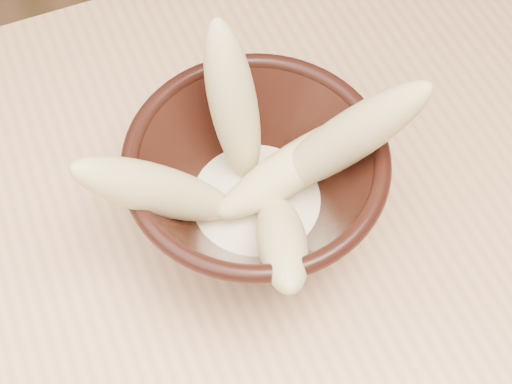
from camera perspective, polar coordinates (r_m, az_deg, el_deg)
bowl at (r=0.51m, az=0.00°, el=0.49°), size 0.18×0.18×0.10m
milk_puddle at (r=0.53m, az=0.00°, el=-0.88°), size 0.10×0.10×0.01m
banana_upright at (r=0.50m, az=-1.82°, el=7.03°), size 0.04×0.08×0.14m
banana_left at (r=0.47m, az=-7.73°, el=0.11°), size 0.12×0.04×0.13m
banana_right at (r=0.48m, az=7.01°, el=4.08°), size 0.12×0.09×0.15m
banana_across at (r=0.51m, az=3.33°, el=2.13°), size 0.14×0.06×0.05m
banana_front at (r=0.48m, az=2.07°, el=-3.93°), size 0.07×0.12×0.09m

